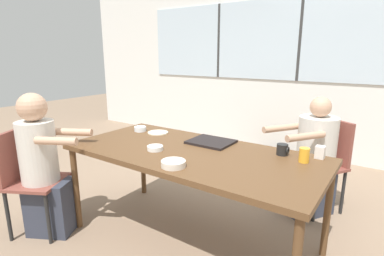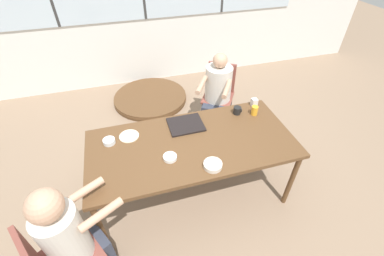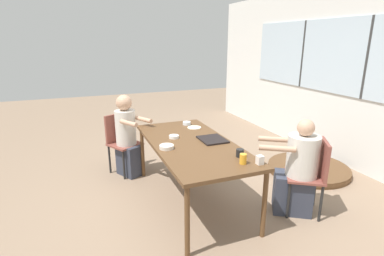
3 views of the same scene
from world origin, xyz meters
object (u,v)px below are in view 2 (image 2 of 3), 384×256
at_px(chair_for_man_blue_shirt, 220,89).
at_px(person_man_blue_shirt, 217,98).
at_px(coffee_mug, 237,110).
at_px(folded_table_stack, 150,98).
at_px(bowl_cereal, 213,165).
at_px(person_woman_green_shirt, 75,244).
at_px(juice_glass, 255,110).
at_px(bowl_fruit, 109,141).
at_px(bowl_white_shallow, 170,157).
at_px(milk_carton_small, 254,102).

distance_m(chair_for_man_blue_shirt, person_man_blue_shirt, 0.18).
xyz_separation_m(person_man_blue_shirt, coffee_mug, (-0.06, -0.72, 0.31)).
bearing_deg(folded_table_stack, bowl_cereal, -84.11).
xyz_separation_m(bowl_cereal, folded_table_stack, (-0.24, 2.30, -0.74)).
bearing_deg(bowl_cereal, person_woman_green_shirt, -167.91).
relative_size(chair_for_man_blue_shirt, folded_table_stack, 0.73).
bearing_deg(folded_table_stack, person_man_blue_shirt, -49.38).
bearing_deg(person_man_blue_shirt, chair_for_man_blue_shirt, -90.00).
bearing_deg(person_woman_green_shirt, juice_glass, 85.51).
height_order(coffee_mug, bowl_fruit, coffee_mug).
distance_m(person_man_blue_shirt, bowl_white_shallow, 1.50).
bearing_deg(bowl_cereal, bowl_white_shallow, 149.65).
bearing_deg(bowl_white_shallow, person_woman_green_shirt, -152.00).
relative_size(person_man_blue_shirt, folded_table_stack, 0.93).
distance_m(juice_glass, milk_carton_small, 0.16).
bearing_deg(coffee_mug, person_woman_green_shirt, -151.98).
distance_m(chair_for_man_blue_shirt, coffee_mug, 0.92).
relative_size(milk_carton_small, bowl_fruit, 0.79).
relative_size(bowl_fruit, folded_table_stack, 0.09).
height_order(chair_for_man_blue_shirt, folded_table_stack, chair_for_man_blue_shirt).
distance_m(juice_glass, folded_table_stack, 2.10).
relative_size(juice_glass, bowl_cereal, 0.62).
bearing_deg(coffee_mug, milk_carton_small, 18.67).
xyz_separation_m(person_man_blue_shirt, milk_carton_small, (0.18, -0.64, 0.32)).
xyz_separation_m(milk_carton_small, folded_table_stack, (-0.99, 1.58, -0.76)).
relative_size(person_man_blue_shirt, milk_carton_small, 12.64).
distance_m(juice_glass, bowl_white_shallow, 1.08).
relative_size(bowl_white_shallow, folded_table_stack, 0.10).
xyz_separation_m(bowl_fruit, folded_table_stack, (0.60, 1.75, -0.74)).
distance_m(coffee_mug, bowl_cereal, 0.82).
bearing_deg(juice_glass, milk_carton_small, 64.15).
relative_size(person_woman_green_shirt, milk_carton_small, 13.53).
bearing_deg(juice_glass, coffee_mug, 158.93).
bearing_deg(juice_glass, person_woman_green_shirt, -155.88).
height_order(person_woman_green_shirt, bowl_cereal, person_woman_green_shirt).
bearing_deg(juice_glass, bowl_white_shallow, -159.27).
distance_m(person_woman_green_shirt, juice_glass, 2.03).
bearing_deg(person_woman_green_shirt, coffee_mug, 89.41).
distance_m(bowl_cereal, bowl_fruit, 1.00).
relative_size(person_woman_green_shirt, person_man_blue_shirt, 1.07).
distance_m(person_woman_green_shirt, bowl_fruit, 0.89).
bearing_deg(person_woman_green_shirt, chair_for_man_blue_shirt, 105.36).
height_order(juice_glass, bowl_cereal, juice_glass).
bearing_deg(coffee_mug, bowl_fruit, -176.17).
xyz_separation_m(person_woman_green_shirt, milk_carton_small, (1.91, 0.97, 0.26)).
xyz_separation_m(coffee_mug, juice_glass, (0.17, -0.07, 0.01)).
relative_size(person_woman_green_shirt, coffee_mug, 13.66).
relative_size(person_man_blue_shirt, bowl_fruit, 9.93).
bearing_deg(folded_table_stack, coffee_mug, -65.81).
xyz_separation_m(milk_carton_small, bowl_cereal, (-0.75, -0.72, -0.02)).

